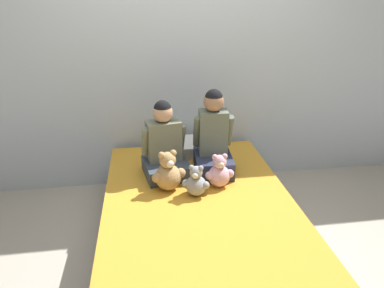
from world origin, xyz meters
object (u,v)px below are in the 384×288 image
(teddy_bear_held_by_left_child, at_px, (168,173))
(pillow_at_headboard, at_px, (185,147))
(bed, at_px, (199,223))
(child_on_left, at_px, (165,147))
(child_on_right, at_px, (213,140))
(teddy_bear_held_by_right_child, at_px, (219,173))
(teddy_bear_between_children, at_px, (196,183))

(teddy_bear_held_by_left_child, xyz_separation_m, pillow_at_headboard, (0.20, 0.61, -0.08))
(bed, bearing_deg, pillow_at_headboard, 90.00)
(child_on_left, xyz_separation_m, child_on_right, (0.39, 0.00, 0.03))
(pillow_at_headboard, bearing_deg, bed, -90.00)
(child_on_right, xyz_separation_m, pillow_at_headboard, (-0.18, 0.36, -0.21))
(bed, relative_size, teddy_bear_held_by_right_child, 7.44)
(child_on_right, height_order, teddy_bear_between_children, child_on_right)
(teddy_bear_between_children, bearing_deg, pillow_at_headboard, 106.75)
(child_on_right, distance_m, teddy_bear_held_by_right_child, 0.30)
(child_on_left, bearing_deg, pillow_at_headboard, 50.14)
(child_on_right, height_order, teddy_bear_held_by_left_child, child_on_right)
(teddy_bear_held_by_left_child, xyz_separation_m, teddy_bear_between_children, (0.19, -0.11, -0.03))
(child_on_left, relative_size, teddy_bear_between_children, 2.55)
(teddy_bear_held_by_right_child, xyz_separation_m, teddy_bear_between_children, (-0.19, -0.10, -0.01))
(bed, distance_m, child_on_left, 0.65)
(child_on_left, xyz_separation_m, pillow_at_headboard, (0.21, 0.36, -0.18))
(teddy_bear_held_by_left_child, distance_m, teddy_bear_held_by_right_child, 0.38)
(teddy_bear_held_by_right_child, xyz_separation_m, pillow_at_headboard, (-0.18, 0.62, -0.06))
(child_on_left, bearing_deg, child_on_right, -9.89)
(bed, xyz_separation_m, child_on_left, (-0.21, 0.43, 0.44))
(bed, distance_m, teddy_bear_held_by_left_child, 0.43)
(teddy_bear_held_by_left_child, relative_size, teddy_bear_between_children, 1.31)
(pillow_at_headboard, bearing_deg, teddy_bear_held_by_right_child, -73.71)
(teddy_bear_between_children, bearing_deg, teddy_bear_held_by_left_child, 167.61)
(child_on_right, height_order, pillow_at_headboard, child_on_right)
(child_on_left, distance_m, pillow_at_headboard, 0.45)
(child_on_left, xyz_separation_m, teddy_bear_held_by_right_child, (0.39, -0.26, -0.12))
(teddy_bear_held_by_right_child, bearing_deg, pillow_at_headboard, 103.18)
(bed, relative_size, child_on_right, 2.91)
(child_on_left, distance_m, teddy_bear_held_by_left_child, 0.27)
(child_on_left, relative_size, pillow_at_headboard, 1.06)
(teddy_bear_held_by_left_child, xyz_separation_m, teddy_bear_held_by_right_child, (0.38, -0.01, -0.02))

